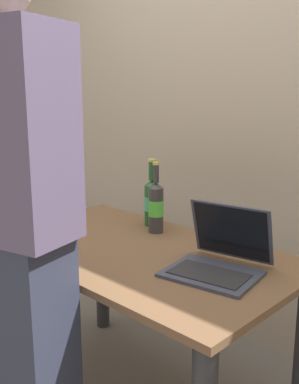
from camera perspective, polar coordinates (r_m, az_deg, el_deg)
name	(u,v)px	position (r m, az deg, el deg)	size (l,w,h in m)	color
desk	(135,279)	(1.90, -1.86, -11.16)	(1.34, 0.76, 0.72)	brown
laptop	(219,257)	(1.63, 8.93, -8.22)	(0.36, 0.36, 0.23)	#383D4C
beer_bottle_amber	(156,206)	(2.02, 0.84, -1.84)	(0.07, 0.07, 0.33)	#333333
beer_bottle_dark	(152,201)	(2.13, 0.31, -1.15)	(0.07, 0.07, 0.32)	#1E5123
person_figure	(12,231)	(1.46, -17.23, -4.78)	(0.45, 0.36, 1.79)	#2D3347
back_wall	(250,101)	(2.40, 12.81, 11.28)	(6.00, 0.10, 2.60)	tan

